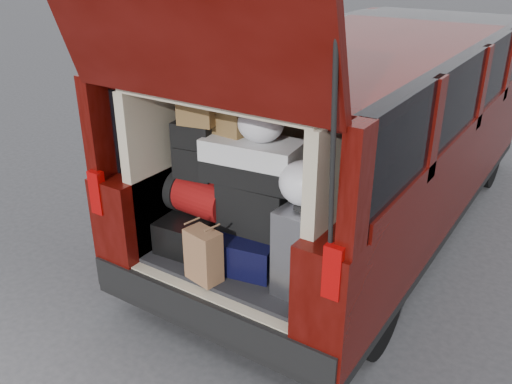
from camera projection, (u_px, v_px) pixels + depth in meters
ground at (235, 335)px, 3.82m from camera, size 80.00×80.00×0.00m
minivan at (354, 140)px, 4.84m from camera, size 1.90×5.35×2.77m
load_floor at (257, 284)px, 3.91m from camera, size 1.24×1.05×0.55m
black_hardshell at (200, 229)px, 3.85m from camera, size 0.46×0.61×0.23m
navy_hardshell at (251, 245)px, 3.65m from camera, size 0.52×0.60×0.23m
silver_roller at (304, 248)px, 3.29m from camera, size 0.26×0.39×0.56m
kraft_bag at (203, 256)px, 3.41m from camera, size 0.25×0.18×0.35m
red_duffel at (202, 196)px, 3.74m from camera, size 0.46×0.31×0.29m
black_soft_case at (257, 207)px, 3.54m from camera, size 0.49×0.32×0.34m
backpack at (195, 150)px, 3.60m from camera, size 0.29×0.21×0.38m
twotone_duffel at (253, 161)px, 3.45m from camera, size 0.66×0.39×0.28m
grocery_sack_lower at (199, 107)px, 3.45m from camera, size 0.27×0.24×0.22m
grocery_sack_upper at (232, 116)px, 3.46m from camera, size 0.25×0.21×0.23m
plastic_bag_center at (261, 124)px, 3.31m from camera, size 0.33×0.31×0.23m
plastic_bag_right at (305, 183)px, 3.14m from camera, size 0.35×0.33×0.27m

